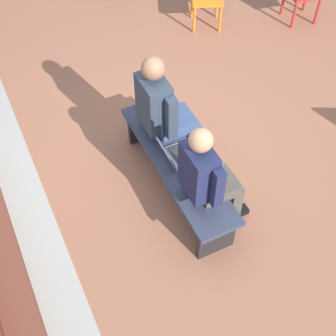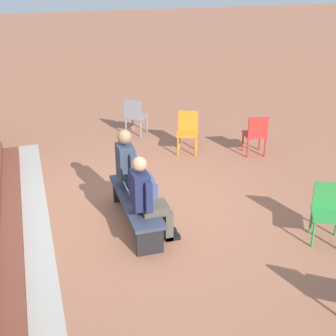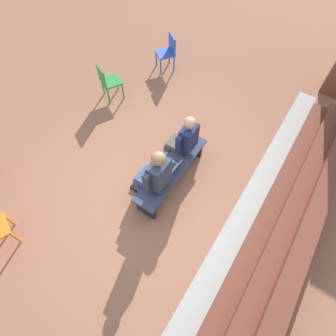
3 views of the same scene
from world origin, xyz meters
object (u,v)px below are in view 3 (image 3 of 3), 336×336
Objects in this scene: bench at (172,171)px; laptop at (171,168)px; plastic_chair_far_left at (168,50)px; person_student at (183,140)px; plastic_chair_foreground at (108,80)px; person_adult at (154,175)px.

laptop is (0.03, 0.01, 0.15)m from bench.
person_student is at bearing 38.57° from plastic_chair_far_left.
person_student is 1.56× the size of plastic_chair_far_left.
bench is 2.14× the size of plastic_chair_foreground.
plastic_chair_foreground is (-1.20, -2.50, -0.02)m from laptop.
plastic_chair_far_left is 1.78m from plastic_chair_foreground.
person_adult is 3.82m from plastic_chair_far_left.
laptop is at bearing 168.50° from person_adult.
person_student is at bearing 73.90° from plastic_chair_foreground.
person_student is 2.53m from plastic_chair_foreground.
person_adult is at bearing -11.50° from laptop.
person_adult is at bearing 30.09° from plastic_chair_far_left.
plastic_chair_far_left is at bearing -141.43° from person_student.
person_adult reaches higher than plastic_chair_foreground.
bench is at bearing -157.98° from laptop.
person_student is at bearing 179.74° from person_adult.
plastic_chair_foreground is (-0.70, -2.42, -0.22)m from person_student.
laptop reaches higher than bench.
plastic_chair_foreground is at bearing -115.57° from laptop.
plastic_chair_foreground is (-1.60, -2.42, -0.25)m from person_adult.
bench is 3.49m from plastic_chair_far_left.
laptop is 0.38× the size of plastic_chair_far_left.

